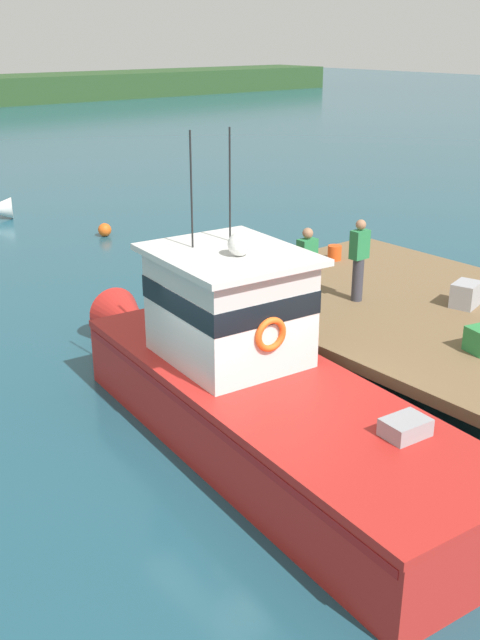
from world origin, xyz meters
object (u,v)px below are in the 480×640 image
object	(u,v)px
deckhand_by_the_boat	(359,259)
deckhand_further_back	(307,268)
mooring_buoy_inshore	(105,230)
main_fishing_boat	(251,383)
crate_single_far	(466,294)
crate_single_by_cleat	(237,274)
bait_bucket	(335,253)

from	to	relation	value
deckhand_by_the_boat	deckhand_further_back	distance (m)	1.25
deckhand_further_back	mooring_buoy_inshore	distance (m)	11.73
main_fishing_boat	crate_single_far	size ratio (longest dim) A/B	16.55
deckhand_by_the_boat	deckhand_further_back	bearing A→B (deg)	171.85
main_fishing_boat	crate_single_far	distance (m)	5.15
crate_single_by_cleat	mooring_buoy_inshore	world-z (taller)	crate_single_by_cleat
bait_bucket	crate_single_far	bearing A→B (deg)	-94.66
crate_single_by_cleat	deckhand_further_back	size ratio (longest dim) A/B	0.37
crate_single_far	crate_single_by_cleat	bearing A→B (deg)	121.86
crate_single_by_cleat	crate_single_far	distance (m)	4.68
deckhand_by_the_boat	deckhand_further_back	world-z (taller)	same
crate_single_by_cleat	crate_single_far	xyz separation A→B (m)	(2.47, -3.97, 0.07)
deckhand_by_the_boat	mooring_buoy_inshore	world-z (taller)	deckhand_by_the_boat
crate_single_by_cleat	deckhand_further_back	distance (m)	2.35
bait_bucket	deckhand_by_the_boat	distance (m)	2.89
deckhand_further_back	bait_bucket	bearing A→B (deg)	35.22
main_fishing_boat	deckhand_further_back	bearing A→B (deg)	29.14
deckhand_by_the_boat	crate_single_far	bearing A→B (deg)	-48.44
mooring_buoy_inshore	crate_single_far	bearing A→B (deg)	-87.51
main_fishing_boat	deckhand_by_the_boat	bearing A→B (deg)	18.07
main_fishing_boat	deckhand_further_back	world-z (taller)	main_fishing_boat
crate_single_far	bait_bucket	xyz separation A→B (m)	(0.31, 3.80, -0.07)
deckhand_by_the_boat	bait_bucket	bearing A→B (deg)	53.01
crate_single_by_cleat	deckhand_further_back	world-z (taller)	deckhand_further_back
main_fishing_boat	bait_bucket	size ratio (longest dim) A/B	29.21
mooring_buoy_inshore	crate_single_by_cleat	bearing A→B (deg)	-101.71
crate_single_far	deckhand_further_back	distance (m)	3.20
crate_single_by_cleat	crate_single_far	world-z (taller)	crate_single_far
bait_bucket	deckhand_further_back	xyz separation A→B (m)	(-2.92, -2.06, 0.69)
deckhand_further_back	mooring_buoy_inshore	bearing A→B (deg)	79.84
main_fishing_boat	bait_bucket	world-z (taller)	main_fishing_boat
crate_single_by_cleat	bait_bucket	world-z (taller)	same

